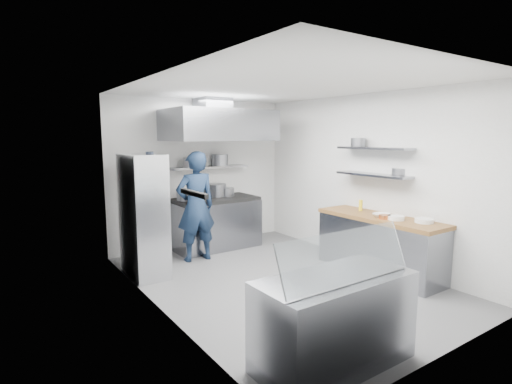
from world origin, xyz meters
TOP-DOWN VIEW (x-y plane):
  - floor at (0.00, 0.00)m, footprint 5.00×5.00m
  - ceiling at (0.00, 0.00)m, footprint 5.00×5.00m
  - wall_back at (0.00, 2.50)m, footprint 3.60×2.80m
  - wall_front at (0.00, -2.50)m, footprint 3.60×2.80m
  - wall_left at (-1.80, 0.00)m, footprint 2.80×5.00m
  - wall_right at (1.80, 0.00)m, footprint 2.80×5.00m
  - gas_range at (0.10, 2.10)m, footprint 1.60×0.80m
  - cooktop at (0.10, 2.10)m, footprint 1.57×0.78m
  - stock_pot_left at (-0.50, 2.14)m, footprint 0.29×0.29m
  - stock_pot_mid at (0.20, 2.24)m, footprint 0.38×0.38m
  - stock_pot_right at (0.39, 2.15)m, footprint 0.28×0.28m
  - over_range_shelf at (0.10, 2.34)m, footprint 1.60×0.30m
  - shelf_pot_a at (-0.32, 2.25)m, footprint 0.27×0.27m
  - shelf_pot_b at (0.34, 2.34)m, footprint 0.31×0.31m
  - extractor_hood at (0.10, 1.93)m, footprint 1.90×1.15m
  - hood_duct at (0.10, 2.15)m, footprint 0.55×0.55m
  - red_firebox at (-1.25, 2.44)m, footprint 0.22×0.10m
  - chef at (-0.55, 1.59)m, footprint 0.71×0.49m
  - wire_rack at (-1.53, 1.37)m, footprint 0.50×0.90m
  - rack_bin_a at (-1.53, 1.03)m, footprint 0.17×0.21m
  - rack_bin_b at (-1.53, 1.49)m, footprint 0.13×0.17m
  - rack_jar at (-1.48, 1.14)m, footprint 0.11×0.11m
  - knife_strip at (-1.78, -0.90)m, footprint 0.04×0.55m
  - prep_counter_base at (1.48, -0.60)m, footprint 0.62×2.00m
  - prep_counter_top at (1.48, -0.60)m, footprint 0.65×2.04m
  - plate_stack_a at (1.61, -1.25)m, footprint 0.26×0.26m
  - plate_stack_b at (1.44, -0.91)m, footprint 0.24×0.24m
  - copper_pan at (1.37, -0.77)m, footprint 0.18×0.18m
  - squeeze_bottle at (1.58, -0.13)m, footprint 0.06×0.06m
  - mixing_bowl at (1.42, -0.67)m, footprint 0.29×0.29m
  - wall_shelf_lower at (1.64, -0.30)m, footprint 0.30×1.30m
  - wall_shelf_upper at (1.64, -0.30)m, footprint 0.30×1.30m
  - shelf_pot_c at (1.81, -0.66)m, footprint 0.22×0.22m
  - shelf_pot_d at (1.65, 0.03)m, footprint 0.24×0.24m
  - display_case at (-0.91, -2.00)m, footprint 1.50×0.70m
  - display_glass at (-0.91, -2.12)m, footprint 1.47×0.19m

SIDE VIEW (x-z plane):
  - floor at x=0.00m, z-range 0.00..0.00m
  - prep_counter_base at x=1.48m, z-range 0.00..0.84m
  - display_case at x=-0.91m, z-range 0.00..0.85m
  - gas_range at x=0.10m, z-range 0.00..0.90m
  - rack_bin_a at x=-1.53m, z-range 0.70..0.90m
  - prep_counter_top at x=1.48m, z-range 0.84..0.90m
  - wire_rack at x=-1.53m, z-range 0.00..1.85m
  - mixing_bowl at x=1.42m, z-range 0.90..0.96m
  - cooktop at x=0.10m, z-range 0.90..0.96m
  - plate_stack_a at x=1.61m, z-range 0.90..0.96m
  - plate_stack_b at x=1.44m, z-range 0.90..0.96m
  - copper_pan at x=1.37m, z-range 0.90..0.96m
  - chef at x=-0.55m, z-range 0.00..1.86m
  - squeeze_bottle at x=1.58m, z-range 0.90..1.08m
  - stock_pot_right at x=0.39m, z-range 0.96..1.12m
  - stock_pot_left at x=-0.50m, z-range 0.96..1.16m
  - display_glass at x=-0.91m, z-range 0.86..1.28m
  - stock_pot_mid at x=0.20m, z-range 0.96..1.20m
  - rack_bin_b at x=-1.53m, z-range 1.23..1.37m
  - wall_back at x=0.00m, z-range 1.39..1.41m
  - wall_front at x=0.00m, z-range 1.39..1.41m
  - wall_left at x=-1.80m, z-range 1.39..1.41m
  - wall_right at x=1.80m, z-range 1.39..1.41m
  - red_firebox at x=-1.25m, z-range 1.29..1.55m
  - wall_shelf_lower at x=1.64m, z-range 1.48..1.52m
  - over_range_shelf at x=0.10m, z-range 1.50..1.54m
  - knife_strip at x=-1.78m, z-range 1.53..1.57m
  - shelf_pot_c at x=1.81m, z-range 1.52..1.62m
  - shelf_pot_a at x=-0.32m, z-range 1.54..1.72m
  - shelf_pot_b at x=0.34m, z-range 1.54..1.76m
  - rack_jar at x=-1.48m, z-range 1.71..1.89m
  - wall_shelf_upper at x=1.64m, z-range 1.90..1.94m
  - shelf_pot_d at x=1.65m, z-range 1.94..2.08m
  - extractor_hood at x=0.10m, z-range 2.02..2.57m
  - hood_duct at x=0.10m, z-range 2.56..2.80m
  - ceiling at x=0.00m, z-range 2.80..2.80m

